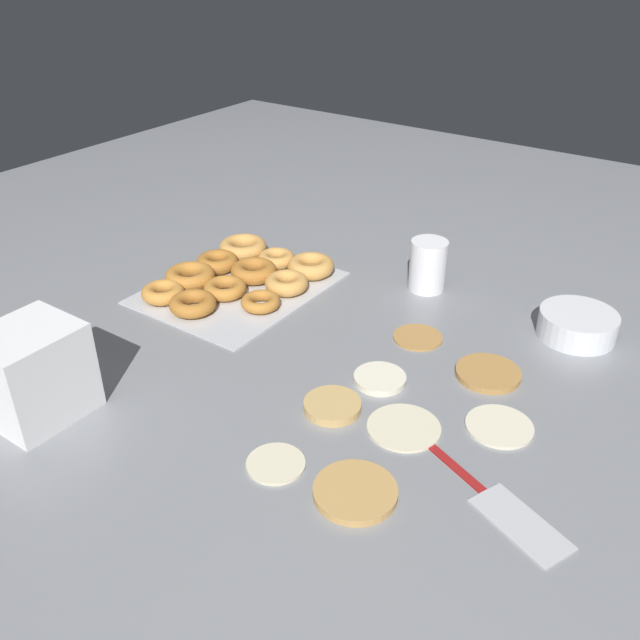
{
  "coord_description": "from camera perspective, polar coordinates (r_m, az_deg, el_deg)",
  "views": [
    {
      "loc": [
        0.81,
        0.48,
        0.67
      ],
      "look_at": [
        -0.07,
        -0.13,
        0.04
      ],
      "focal_mm": 38.0,
      "sensor_mm": 36.0,
      "label": 1
    }
  ],
  "objects": [
    {
      "name": "ground_plane",
      "position": [
        1.16,
        3.47,
        -4.95
      ],
      "size": [
        3.0,
        3.0,
        0.0
      ],
      "primitive_type": "plane",
      "color": "gray"
    },
    {
      "name": "pancake_0",
      "position": [
        1.09,
        14.88,
        -8.54
      ],
      "size": [
        0.1,
        0.1,
        0.01
      ],
      "primitive_type": "cylinder",
      "color": "beige",
      "rests_on": "ground_plane"
    },
    {
      "name": "pancake_1",
      "position": [
        1.28,
        8.24,
        -1.37
      ],
      "size": [
        0.09,
        0.09,
        0.01
      ],
      "primitive_type": "cylinder",
      "color": "#B27F42",
      "rests_on": "ground_plane"
    },
    {
      "name": "pancake_2",
      "position": [
        0.99,
        -3.75,
        -11.87
      ],
      "size": [
        0.09,
        0.09,
        0.01
      ],
      "primitive_type": "cylinder",
      "color": "beige",
      "rests_on": "ground_plane"
    },
    {
      "name": "pancake_3",
      "position": [
        1.06,
        7.08,
        -8.88
      ],
      "size": [
        0.11,
        0.11,
        0.01
      ],
      "primitive_type": "cylinder",
      "color": "beige",
      "rests_on": "ground_plane"
    },
    {
      "name": "pancake_4",
      "position": [
        1.2,
        13.98,
        -4.37
      ],
      "size": [
        0.11,
        0.11,
        0.01
      ],
      "primitive_type": "cylinder",
      "color": "#B27F42",
      "rests_on": "ground_plane"
    },
    {
      "name": "pancake_5",
      "position": [
        1.09,
        1.06,
        -7.23
      ],
      "size": [
        0.09,
        0.09,
        0.01
      ],
      "primitive_type": "cylinder",
      "color": "tan",
      "rests_on": "ground_plane"
    },
    {
      "name": "pancake_6",
      "position": [
        1.15,
        5.06,
        -4.94
      ],
      "size": [
        0.09,
        0.09,
        0.01
      ],
      "primitive_type": "cylinder",
      "color": "silver",
      "rests_on": "ground_plane"
    },
    {
      "name": "pancake_7",
      "position": [
        0.95,
        2.99,
        -14.24
      ],
      "size": [
        0.12,
        0.12,
        0.01
      ],
      "primitive_type": "cylinder",
      "color": "tan",
      "rests_on": "ground_plane"
    },
    {
      "name": "donut_tray",
      "position": [
        1.46,
        -6.8,
        3.68
      ],
      "size": [
        0.38,
        0.31,
        0.04
      ],
      "color": "silver",
      "rests_on": "ground_plane"
    },
    {
      "name": "batter_bowl",
      "position": [
        1.35,
        20.85,
        -0.36
      ],
      "size": [
        0.14,
        0.14,
        0.05
      ],
      "color": "white",
      "rests_on": "ground_plane"
    },
    {
      "name": "container_stack",
      "position": [
        1.13,
        -23.0,
        -4.12
      ],
      "size": [
        0.15,
        0.13,
        0.15
      ],
      "color": "white",
      "rests_on": "ground_plane"
    },
    {
      "name": "paper_cup",
      "position": [
        1.43,
        9.08,
        4.58
      ],
      "size": [
        0.08,
        0.08,
        0.11
      ],
      "color": "white",
      "rests_on": "ground_plane"
    },
    {
      "name": "spatula",
      "position": [
        0.96,
        15.07,
        -14.95
      ],
      "size": [
        0.15,
        0.29,
        0.01
      ],
      "rotation": [
        0.0,
        0.0,
        1.17
      ],
      "color": "maroon",
      "rests_on": "ground_plane"
    }
  ]
}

